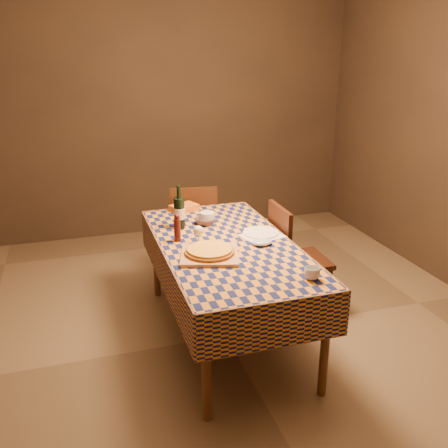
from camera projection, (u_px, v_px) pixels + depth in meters
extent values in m
plane|color=brown|center=(226.00, 336.00, 3.84)|extent=(5.00, 5.00, 0.00)
cube|color=#34271D|center=(160.00, 117.00, 5.64)|extent=(4.50, 0.10, 2.70)
cylinder|color=brown|center=(206.00, 366.00, 2.86)|extent=(0.06, 0.06, 0.75)
cylinder|color=brown|center=(325.00, 344.00, 3.08)|extent=(0.06, 0.06, 0.75)
cylinder|color=brown|center=(156.00, 256.00, 4.35)|extent=(0.06, 0.06, 0.75)
cylinder|color=brown|center=(238.00, 246.00, 4.57)|extent=(0.06, 0.06, 0.75)
cube|color=brown|center=(226.00, 247.00, 3.59)|extent=(0.90, 1.80, 0.03)
cube|color=brown|center=(226.00, 245.00, 3.59)|extent=(0.92, 1.82, 0.02)
cube|color=brown|center=(275.00, 326.00, 2.81)|extent=(0.94, 0.01, 0.30)
cube|color=brown|center=(195.00, 222.00, 4.46)|extent=(0.94, 0.01, 0.30)
cube|color=brown|center=(163.00, 270.00, 3.50)|extent=(0.01, 1.84, 0.30)
cube|color=brown|center=(285.00, 255.00, 3.76)|extent=(0.01, 1.84, 0.30)
cube|color=#AC7B51|center=(210.00, 255.00, 3.36)|extent=(0.47, 0.47, 0.02)
cylinder|color=brown|center=(210.00, 252.00, 3.35)|extent=(0.36, 0.36, 0.02)
cylinder|color=gold|center=(210.00, 249.00, 3.34)|extent=(0.33, 0.33, 0.01)
cylinder|color=#491311|center=(177.00, 230.00, 3.60)|extent=(0.06, 0.06, 0.17)
sphere|color=#491311|center=(177.00, 216.00, 3.56)|extent=(0.04, 0.04, 0.04)
imported|color=#654955|center=(205.00, 221.00, 3.96)|extent=(0.21, 0.21, 0.05)
cylinder|color=silver|center=(198.00, 245.00, 3.55)|extent=(0.07, 0.07, 0.00)
cylinder|color=silver|center=(198.00, 240.00, 3.54)|extent=(0.01, 0.01, 0.07)
sphere|color=silver|center=(198.00, 231.00, 3.52)|extent=(0.07, 0.07, 0.07)
ellipsoid|color=#3E070F|center=(198.00, 232.00, 3.52)|extent=(0.05, 0.05, 0.03)
cylinder|color=black|center=(179.00, 213.00, 3.84)|extent=(0.09, 0.09, 0.24)
cylinder|color=black|center=(179.00, 192.00, 3.79)|extent=(0.03, 0.03, 0.10)
cylinder|color=beige|center=(179.00, 213.00, 3.84)|extent=(0.09, 0.09, 0.09)
cylinder|color=silver|center=(207.00, 218.00, 3.96)|extent=(0.15, 0.15, 0.10)
cube|color=#C26719|center=(184.00, 208.00, 4.28)|extent=(0.26, 0.23, 0.06)
cylinder|color=white|center=(261.00, 233.00, 3.76)|extent=(0.35, 0.35, 0.02)
imported|color=silver|center=(312.00, 274.00, 3.02)|extent=(0.13, 0.13, 0.08)
cube|color=silver|center=(262.00, 236.00, 3.72)|extent=(0.34, 0.29, 0.00)
ellipsoid|color=#A7B2D6|center=(262.00, 242.00, 3.54)|extent=(0.15, 0.11, 0.04)
cube|color=black|center=(192.00, 231.00, 4.74)|extent=(0.48, 0.48, 0.04)
cube|color=black|center=(194.00, 212.00, 4.47)|extent=(0.42, 0.09, 0.46)
cylinder|color=black|center=(209.00, 245.00, 5.02)|extent=(0.04, 0.04, 0.43)
cylinder|color=black|center=(173.00, 248.00, 4.96)|extent=(0.04, 0.04, 0.43)
cylinder|color=black|center=(214.00, 260.00, 4.68)|extent=(0.04, 0.04, 0.43)
cylinder|color=black|center=(176.00, 262.00, 4.63)|extent=(0.04, 0.04, 0.43)
cube|color=black|center=(301.00, 261.00, 4.08)|extent=(0.43, 0.43, 0.04)
cube|color=black|center=(279.00, 235.00, 3.94)|extent=(0.04, 0.42, 0.46)
cylinder|color=black|center=(329.00, 293.00, 4.04)|extent=(0.04, 0.04, 0.43)
cylinder|color=black|center=(310.00, 275.00, 4.37)|extent=(0.04, 0.04, 0.43)
cylinder|color=black|center=(288.00, 299.00, 3.95)|extent=(0.04, 0.04, 0.43)
cylinder|color=black|center=(271.00, 280.00, 4.27)|extent=(0.04, 0.04, 0.43)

